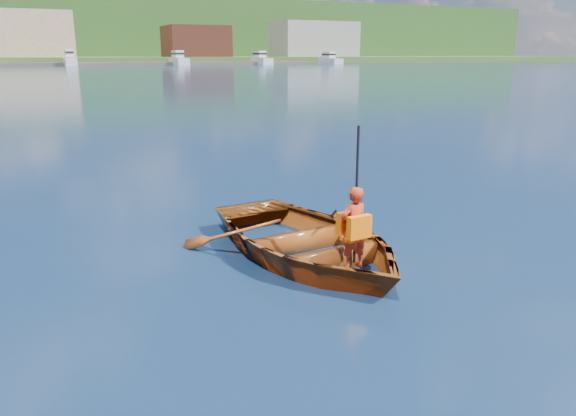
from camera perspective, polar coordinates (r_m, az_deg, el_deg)
ground at (r=8.60m, az=-4.17°, el=-3.99°), size 600.00×600.00×0.00m
rowboat at (r=8.10m, az=1.83°, el=-3.27°), size 3.27×4.25×0.82m
child_paddler at (r=7.36m, az=6.68°, el=-1.97°), size 0.43×0.38×1.86m
shoreline at (r=244.36m, az=-24.76°, el=15.79°), size 400.00×140.00×22.00m
waterfront_buildings at (r=172.76m, az=-27.11°, el=15.39°), size 202.00×16.00×14.00m
marina_yachts at (r=151.00m, az=-23.67°, el=13.57°), size 146.54×13.99×4.25m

